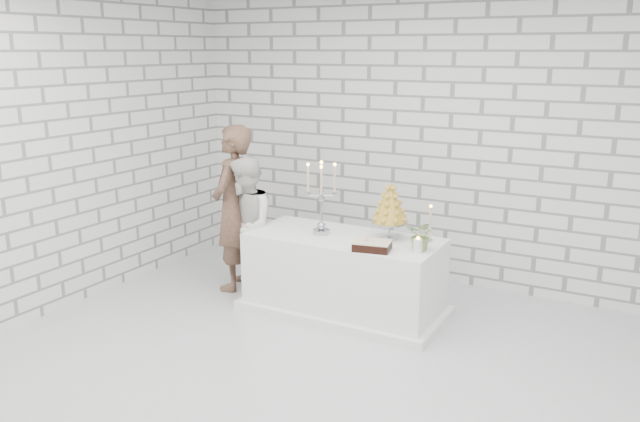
{
  "coord_description": "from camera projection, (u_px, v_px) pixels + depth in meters",
  "views": [
    {
      "loc": [
        2.02,
        -3.95,
        2.45
      ],
      "look_at": [
        -0.66,
        0.92,
        1.05
      ],
      "focal_mm": 36.27,
      "sensor_mm": 36.0,
      "label": 1
    }
  ],
  "objects": [
    {
      "name": "wall_left",
      "position": [
        49.0,
        155.0,
        5.94
      ],
      "size": [
        0.01,
        5.0,
        3.0
      ],
      "primitive_type": "cube",
      "color": "white",
      "rests_on": "ground"
    },
    {
      "name": "extra_taper",
      "position": [
        430.0,
        224.0,
        5.82
      ],
      "size": [
        0.07,
        0.07,
        0.32
      ],
      "primitive_type": "cylinder",
      "rotation": [
        0.0,
        0.0,
        0.3
      ],
      "color": "beige",
      "rests_on": "cake_table"
    },
    {
      "name": "ground",
      "position": [
        338.0,
        381.0,
        4.9
      ],
      "size": [
        6.0,
        5.0,
        0.01
      ],
      "primitive_type": "cube",
      "color": "silver",
      "rests_on": "ground"
    },
    {
      "name": "groom",
      "position": [
        234.0,
        208.0,
        6.64
      ],
      "size": [
        0.52,
        0.69,
        1.71
      ],
      "primitive_type": "imported",
      "rotation": [
        0.0,
        0.0,
        -1.38
      ],
      "color": "#4E352A",
      "rests_on": "ground"
    },
    {
      "name": "chocolate_cake",
      "position": [
        372.0,
        246.0,
        5.6
      ],
      "size": [
        0.35,
        0.28,
        0.08
      ],
      "primitive_type": "cube",
      "rotation": [
        0.0,
        0.0,
        0.21
      ],
      "color": "black",
      "rests_on": "cake_table"
    },
    {
      "name": "cake_table",
      "position": [
        344.0,
        274.0,
        6.11
      ],
      "size": [
        1.8,
        0.8,
        0.75
      ],
      "primitive_type": "cube",
      "color": "white",
      "rests_on": "ground"
    },
    {
      "name": "flowers",
      "position": [
        422.0,
        235.0,
        5.56
      ],
      "size": [
        0.26,
        0.23,
        0.28
      ],
      "primitive_type": "imported",
      "rotation": [
        0.0,
        0.0,
        -0.07
      ],
      "color": "#436F3C",
      "rests_on": "cake_table"
    },
    {
      "name": "bride",
      "position": [
        246.0,
        227.0,
        6.49
      ],
      "size": [
        0.84,
        0.87,
        1.42
      ],
      "primitive_type": "imported",
      "rotation": [
        0.0,
        0.0,
        -0.97
      ],
      "color": "white",
      "rests_on": "ground"
    },
    {
      "name": "croquembouche",
      "position": [
        390.0,
        211.0,
        5.87
      ],
      "size": [
        0.4,
        0.4,
        0.53
      ],
      "primitive_type": null,
      "rotation": [
        0.0,
        0.0,
        0.18
      ],
      "color": "olive",
      "rests_on": "cake_table"
    },
    {
      "name": "candelabra",
      "position": [
        321.0,
        198.0,
        6.01
      ],
      "size": [
        0.35,
        0.35,
        0.7
      ],
      "primitive_type": null,
      "rotation": [
        0.0,
        0.0,
        -0.29
      ],
      "color": "#9D9DA7",
      "rests_on": "cake_table"
    },
    {
      "name": "wall_back",
      "position": [
        450.0,
        143.0,
        6.66
      ],
      "size": [
        6.0,
        0.01,
        3.0
      ],
      "primitive_type": "cube",
      "color": "white",
      "rests_on": "ground"
    },
    {
      "name": "wall_front",
      "position": [
        33.0,
        311.0,
        2.41
      ],
      "size": [
        6.0,
        0.01,
        3.0
      ],
      "primitive_type": "cube",
      "color": "white",
      "rests_on": "ground"
    },
    {
      "name": "pillar_candle",
      "position": [
        418.0,
        246.0,
        5.53
      ],
      "size": [
        0.09,
        0.09,
        0.12
      ],
      "primitive_type": "cylinder",
      "rotation": [
        0.0,
        0.0,
        0.09
      ],
      "color": "white",
      "rests_on": "cake_table"
    }
  ]
}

